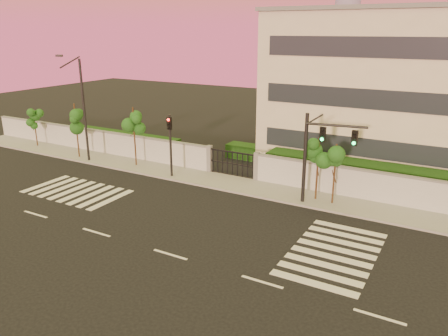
# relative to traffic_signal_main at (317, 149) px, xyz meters

# --- Properties ---
(ground) EXTENTS (120.00, 120.00, 0.00)m
(ground) POSITION_rel_traffic_signal_main_xyz_m (-4.14, -9.58, -3.70)
(ground) COLOR black
(ground) RESTS_ON ground
(sidewalk) EXTENTS (60.00, 3.00, 0.15)m
(sidewalk) POSITION_rel_traffic_signal_main_xyz_m (-4.14, 0.92, -3.62)
(sidewalk) COLOR gray
(sidewalk) RESTS_ON ground
(perimeter_wall) EXTENTS (60.00, 0.36, 2.20)m
(perimeter_wall) POSITION_rel_traffic_signal_main_xyz_m (-4.04, 2.42, -2.63)
(perimeter_wall) COLOR #B0B3B8
(perimeter_wall) RESTS_ON ground
(hedge_row) EXTENTS (41.00, 4.25, 1.80)m
(hedge_row) POSITION_rel_traffic_signal_main_xyz_m (-2.98, 5.16, -2.88)
(hedge_row) COLOR #143610
(hedge_row) RESTS_ON ground
(institutional_building) EXTENTS (24.40, 12.40, 12.25)m
(institutional_building) POSITION_rel_traffic_signal_main_xyz_m (4.86, 12.41, 2.46)
(institutional_building) COLOR beige
(institutional_building) RESTS_ON ground
(road_markings) EXTENTS (57.00, 7.62, 0.02)m
(road_markings) POSITION_rel_traffic_signal_main_xyz_m (-5.72, -5.82, -3.69)
(road_markings) COLOR silver
(road_markings) RESTS_ON ground
(street_tree_a) EXTENTS (1.33, 1.06, 3.61)m
(street_tree_a) POSITION_rel_traffic_signal_main_xyz_m (-27.38, 1.08, -1.04)
(street_tree_a) COLOR #382314
(street_tree_a) RESTS_ON ground
(street_tree_b) EXTENTS (1.48, 1.17, 4.75)m
(street_tree_b) POSITION_rel_traffic_signal_main_xyz_m (-21.05, 0.35, -0.20)
(street_tree_b) COLOR #382314
(street_tree_b) RESTS_ON ground
(street_tree_c) EXTENTS (1.51, 1.20, 4.88)m
(street_tree_c) POSITION_rel_traffic_signal_main_xyz_m (-15.14, 0.87, -0.11)
(street_tree_c) COLOR #382314
(street_tree_c) RESTS_ON ground
(street_tree_d) EXTENTS (1.53, 1.22, 4.24)m
(street_tree_d) POSITION_rel_traffic_signal_main_xyz_m (-0.12, 0.86, -0.58)
(street_tree_d) COLOR #382314
(street_tree_d) RESTS_ON ground
(street_tree_e) EXTENTS (1.43, 1.14, 4.00)m
(street_tree_e) POSITION_rel_traffic_signal_main_xyz_m (1.02, 0.70, -0.75)
(street_tree_e) COLOR #382314
(street_tree_e) RESTS_ON ground
(traffic_signal_main) EXTENTS (3.69, 0.72, 5.85)m
(traffic_signal_main) POSITION_rel_traffic_signal_main_xyz_m (0.00, 0.00, 0.00)
(traffic_signal_main) COLOR black
(traffic_signal_main) RESTS_ON ground
(traffic_signal_secondary) EXTENTS (0.37, 0.35, 4.80)m
(traffic_signal_secondary) POSITION_rel_traffic_signal_main_xyz_m (-11.04, 0.02, -0.65)
(traffic_signal_secondary) COLOR black
(traffic_signal_secondary) RESTS_ON ground
(streetlight_west) EXTENTS (0.53, 2.13, 8.85)m
(streetlight_west) POSITION_rel_traffic_signal_main_xyz_m (-19.56, -0.20, 1.09)
(streetlight_west) COLOR black
(streetlight_west) RESTS_ON ground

